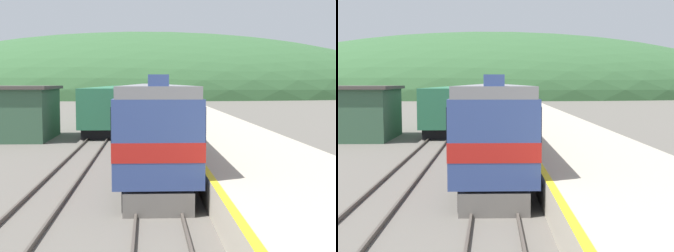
{
  "view_description": "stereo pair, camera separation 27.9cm",
  "coord_description": "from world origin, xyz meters",
  "views": [
    {
      "loc": [
        -0.34,
        2.27,
        4.18
      ],
      "look_at": [
        0.51,
        21.55,
        2.41
      ],
      "focal_mm": 50.0,
      "sensor_mm": 36.0,
      "label": 1
    },
    {
      "loc": [
        -0.06,
        2.26,
        4.18
      ],
      "look_at": [
        0.51,
        21.55,
        2.41
      ],
      "focal_mm": 50.0,
      "sensor_mm": 36.0,
      "label": 2
    }
  ],
  "objects": [
    {
      "name": "station_shed",
      "position": [
        -10.62,
        37.7,
        2.01
      ],
      "size": [
        6.69,
        7.07,
        3.99
      ],
      "color": "#385B42",
      "rests_on": "ground"
    },
    {
      "name": "carriage_second",
      "position": [
        0.0,
        48.07,
        2.22
      ],
      "size": [
        2.91,
        20.55,
        4.08
      ],
      "color": "black",
      "rests_on": "ground"
    },
    {
      "name": "siding_train",
      "position": [
        -4.0,
        54.61,
        1.96
      ],
      "size": [
        2.9,
        37.55,
        3.8
      ],
      "color": "black",
      "rests_on": "ground"
    },
    {
      "name": "track_siding",
      "position": [
        -4.0,
        70.0,
        0.08
      ],
      "size": [
        1.52,
        180.0,
        0.16
      ],
      "color": "#4C443D",
      "rests_on": "ground"
    },
    {
      "name": "distant_hills",
      "position": [
        0.0,
        147.61,
        0.0
      ],
      "size": [
        167.12,
        75.21,
        39.08
      ],
      "color": "#335B33",
      "rests_on": "ground"
    },
    {
      "name": "carriage_fourth",
      "position": [
        0.0,
        90.94,
        2.22
      ],
      "size": [
        2.91,
        20.55,
        4.08
      ],
      "color": "black",
      "rests_on": "ground"
    },
    {
      "name": "track_main",
      "position": [
        0.0,
        70.0,
        0.08
      ],
      "size": [
        1.52,
        180.0,
        0.16
      ],
      "color": "#4C443D",
      "rests_on": "ground"
    },
    {
      "name": "express_train_lead_car",
      "position": [
        0.0,
        26.43,
        2.23
      ],
      "size": [
        2.92,
        20.5,
        4.44
      ],
      "color": "black",
      "rests_on": "ground"
    },
    {
      "name": "carriage_third",
      "position": [
        0.0,
        69.5,
        2.22
      ],
      "size": [
        2.91,
        20.55,
        4.08
      ],
      "color": "black",
      "rests_on": "ground"
    },
    {
      "name": "platform",
      "position": [
        4.59,
        50.0,
        0.56
      ],
      "size": [
        6.0,
        140.0,
        1.14
      ],
      "color": "#B2A893",
      "rests_on": "ground"
    }
  ]
}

